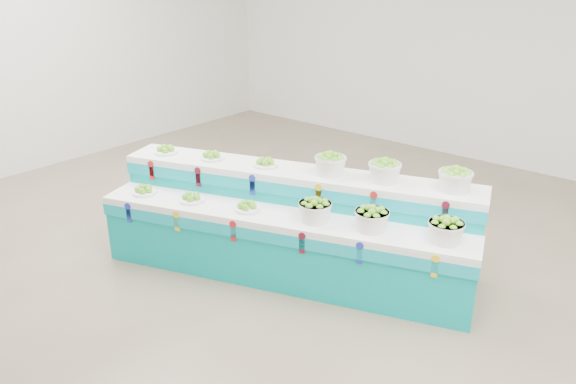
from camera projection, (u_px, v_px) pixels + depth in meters
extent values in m
plane|color=brown|center=(269.00, 286.00, 5.58)|extent=(10.00, 10.00, 0.00)
plane|color=silver|center=(492.00, 31.00, 8.36)|extent=(10.00, 0.00, 10.00)
cylinder|color=white|center=(144.00, 189.00, 5.88)|extent=(0.33, 0.33, 0.09)
cylinder|color=white|center=(192.00, 197.00, 5.69)|extent=(0.33, 0.33, 0.09)
cylinder|color=white|center=(247.00, 206.00, 5.49)|extent=(0.33, 0.33, 0.09)
cylinder|color=white|center=(166.00, 149.00, 6.17)|extent=(0.33, 0.33, 0.09)
cylinder|color=white|center=(212.00, 155.00, 5.98)|extent=(0.33, 0.33, 0.09)
cylinder|color=white|center=(265.00, 162.00, 5.78)|extent=(0.33, 0.33, 0.09)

